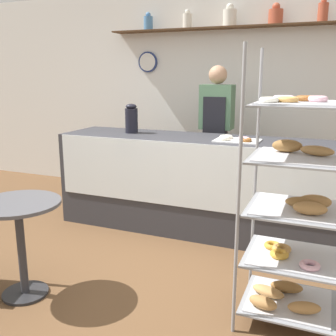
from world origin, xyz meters
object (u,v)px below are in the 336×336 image
at_px(cafe_table, 19,227).
at_px(donut_tray_counter, 236,139).
at_px(person_worker, 216,134).
at_px(coffee_carafe, 131,119).
at_px(pastry_rack, 295,211).

height_order(cafe_table, donut_tray_counter, donut_tray_counter).
relative_size(person_worker, coffee_carafe, 5.43).
relative_size(coffee_carafe, donut_tray_counter, 0.74).
distance_m(person_worker, cafe_table, 2.47).
xyz_separation_m(pastry_rack, cafe_table, (-1.86, -0.44, -0.23)).
relative_size(pastry_rack, cafe_table, 2.45).
bearing_deg(cafe_table, person_worker, 70.33).
relative_size(pastry_rack, donut_tray_counter, 4.20).
bearing_deg(coffee_carafe, pastry_rack, -35.60).
bearing_deg(donut_tray_counter, pastry_rack, -61.08).
bearing_deg(person_worker, coffee_carafe, -147.04).
height_order(person_worker, cafe_table, person_worker).
height_order(pastry_rack, coffee_carafe, pastry_rack).
relative_size(pastry_rack, person_worker, 1.04).
relative_size(person_worker, cafe_table, 2.35).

